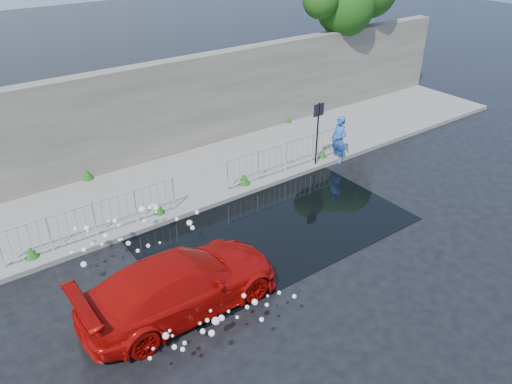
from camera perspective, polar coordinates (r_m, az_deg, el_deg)
ground at (r=14.25m, az=2.54°, el=-6.26°), size 90.00×90.00×0.00m
pavement at (r=17.78m, az=-7.50°, el=1.64°), size 30.00×4.00×0.15m
curb at (r=16.26m, az=-4.03°, el=-1.00°), size 30.00×0.25×0.16m
retaining_wall at (r=18.86m, az=-11.21°, el=9.08°), size 30.00×0.60×3.50m
puddle at (r=15.15m, az=1.67°, el=-3.80°), size 8.00×5.00×0.01m
sign_post at (r=17.92m, az=7.09°, el=7.72°), size 0.45×0.06×2.50m
railing_left at (r=14.83m, az=-18.01°, el=-2.87°), size 5.05×0.05×1.10m
railing_right at (r=17.76m, az=3.48°, el=4.20°), size 5.05×0.05×1.10m
weeds at (r=17.17m, az=-7.66°, el=1.48°), size 12.17×3.93×0.38m
water_spray at (r=12.67m, az=-10.73°, el=-8.10°), size 3.61×5.69×1.07m
red_car at (r=11.99m, az=-8.57°, el=-10.35°), size 4.91×2.05×1.42m
person at (r=18.85m, az=9.48°, el=5.93°), size 0.48×0.68×1.78m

